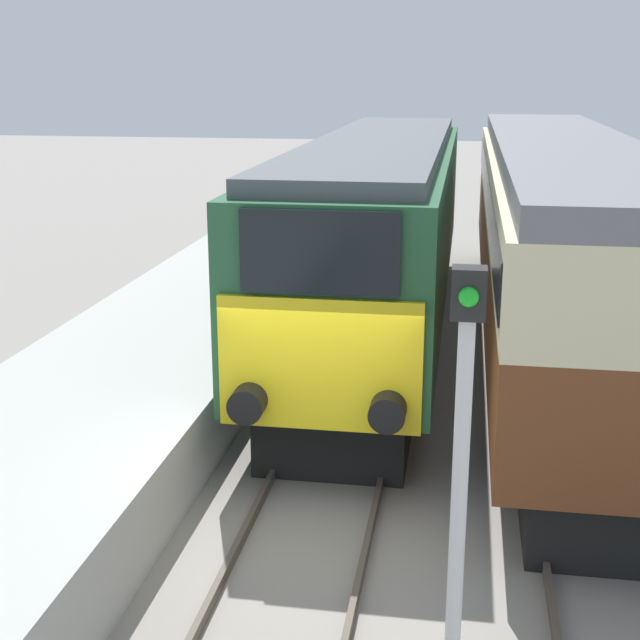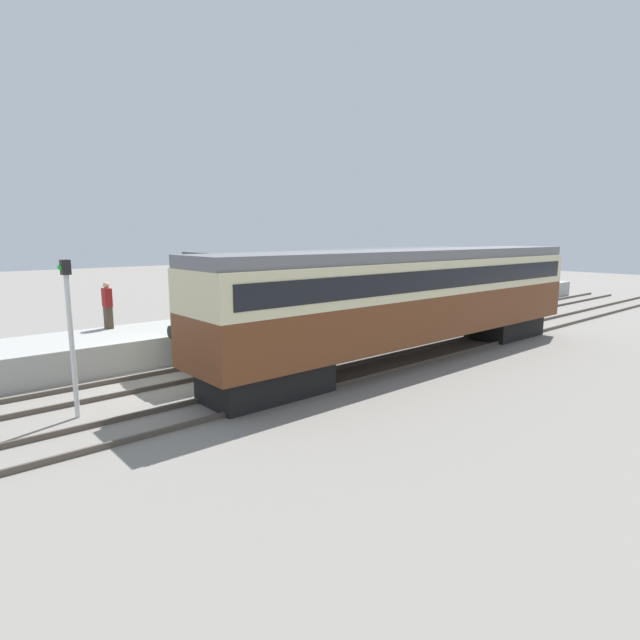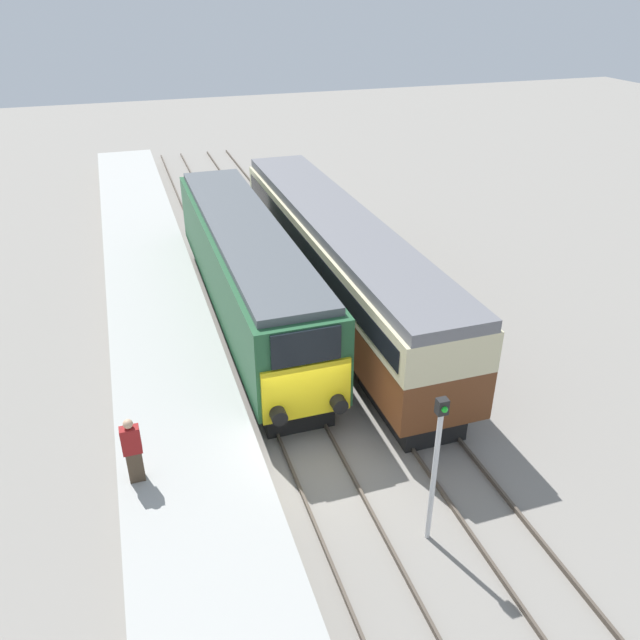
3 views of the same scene
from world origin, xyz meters
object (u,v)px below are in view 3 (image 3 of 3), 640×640
passenger_carriage (337,256)px  signal_post (436,460)px  person_on_platform (133,450)px  locomotive (247,269)px

passenger_carriage → signal_post: 11.30m
signal_post → person_on_platform: bearing=155.2°
person_on_platform → signal_post: bearing=-24.8°
passenger_carriage → signal_post: size_ratio=4.42×
person_on_platform → signal_post: size_ratio=0.45×
locomotive → signal_post: 11.60m
person_on_platform → passenger_carriage: bearing=46.1°
passenger_carriage → locomotive: bearing=175.0°
locomotive → passenger_carriage: bearing=-5.0°
locomotive → person_on_platform: bearing=-118.1°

